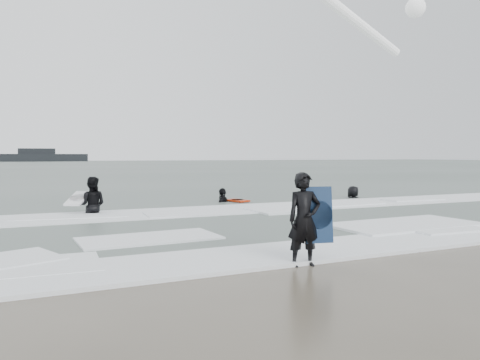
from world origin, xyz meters
name	(u,v)px	position (x,y,z in m)	size (l,w,h in m)	color
ground	(336,243)	(0.00, 0.00, 0.00)	(320.00, 320.00, 0.00)	brown
sea	(66,166)	(0.00, 80.00, 0.06)	(320.00, 320.00, 0.00)	#47544C
surfer_centre	(304,266)	(-1.75, -1.50, 0.00)	(0.58, 0.38, 1.60)	black
surfer_wading	(92,216)	(-4.21, 6.78, 0.00)	(0.86, 0.67, 1.76)	black
surfer_right_near	(223,203)	(0.92, 8.67, 0.00)	(1.02, 0.42, 1.74)	black
surfer_right_far	(353,199)	(6.63, 7.95, 0.00)	(0.84, 0.54, 1.71)	black
surf_foam	(259,219)	(0.00, 3.70, 0.04)	(30.03, 9.06, 0.09)	white
bodyboards	(196,202)	(-1.55, 4.66, 0.50)	(6.85, 10.58, 1.25)	#0E2344
vessel_horizon	(37,157)	(-3.80, 147.66, 1.48)	(29.28, 5.23, 3.97)	black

